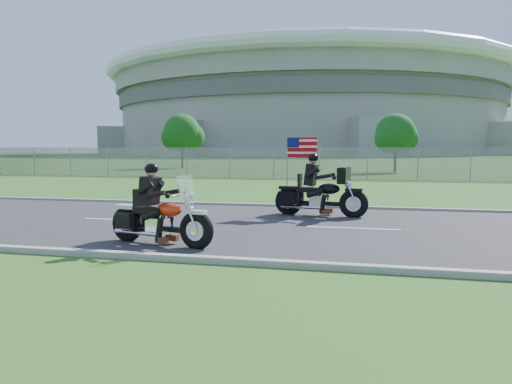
# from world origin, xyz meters

# --- Properties ---
(ground) EXTENTS (420.00, 420.00, 0.00)m
(ground) POSITION_xyz_m (0.00, 0.00, 0.00)
(ground) COLOR #1E4B17
(ground) RESTS_ON ground
(road) EXTENTS (120.00, 8.00, 0.04)m
(road) POSITION_xyz_m (0.00, 0.00, 0.02)
(road) COLOR #28282B
(road) RESTS_ON ground
(curb_north) EXTENTS (120.00, 0.18, 0.12)m
(curb_north) POSITION_xyz_m (0.00, 4.05, 0.05)
(curb_north) COLOR #9E9B93
(curb_north) RESTS_ON ground
(curb_south) EXTENTS (120.00, 0.18, 0.12)m
(curb_south) POSITION_xyz_m (0.00, -4.05, 0.05)
(curb_south) COLOR #9E9B93
(curb_south) RESTS_ON ground
(fence) EXTENTS (60.00, 0.03, 2.00)m
(fence) POSITION_xyz_m (-5.00, 20.00, 1.00)
(fence) COLOR gray
(fence) RESTS_ON ground
(stadium) EXTENTS (140.40, 140.40, 29.20)m
(stadium) POSITION_xyz_m (-20.00, 170.00, 15.58)
(stadium) COLOR #A3A099
(stadium) RESTS_ON ground
(tree_fence_near) EXTENTS (3.52, 3.28, 4.75)m
(tree_fence_near) POSITION_xyz_m (6.04, 30.04, 2.97)
(tree_fence_near) COLOR #382316
(tree_fence_near) RESTS_ON ground
(tree_fence_mid) EXTENTS (3.96, 3.69, 5.30)m
(tree_fence_mid) POSITION_xyz_m (-13.95, 34.04, 3.30)
(tree_fence_mid) COLOR #382316
(tree_fence_mid) RESTS_ON ground
(motorcycle_lead) EXTENTS (2.43, 0.99, 1.66)m
(motorcycle_lead) POSITION_xyz_m (0.35, -2.90, 0.52)
(motorcycle_lead) COLOR black
(motorcycle_lead) RESTS_ON ground
(motorcycle_follow) EXTENTS (2.68, 0.95, 2.24)m
(motorcycle_follow) POSITION_xyz_m (2.99, 2.06, 0.61)
(motorcycle_follow) COLOR black
(motorcycle_follow) RESTS_ON ground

